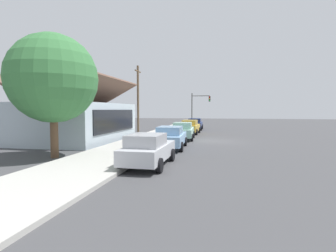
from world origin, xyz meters
The scene contains 12 objects.
ground_plane centered at (0.00, 0.00, 0.00)m, with size 120.00×120.00×0.00m, color #424244.
sidewalk_curb centered at (0.00, 5.60, 0.08)m, with size 60.00×4.20×0.16m, color #B2AFA8.
car_silver centered at (-11.15, 2.77, 0.81)m, with size 4.49×2.03×1.59m.
car_skyblue centered at (-5.24, 2.79, 0.82)m, with size 4.79×2.17×1.59m.
car_seafoam centered at (0.61, 2.74, 0.82)m, with size 4.77×2.18×1.59m.
car_mustard centered at (6.43, 2.73, 0.81)m, with size 4.52×2.04×1.59m.
car_navy centered at (12.68, 2.78, 0.82)m, with size 4.89×2.05×1.59m.
storefront_building centered at (-2.14, 11.98, 1.81)m, with size 11.06×7.94×5.47m.
shade_tree centered at (-10.04, 8.64, 4.49)m, with size 5.01×5.01×7.01m.
traffic_light_main centered at (16.12, 2.54, 3.49)m, with size 0.37×2.79×5.20m.
utility_pole_wooden centered at (4.23, 8.20, 3.93)m, with size 1.80×0.24×7.50m.
fire_hydrant_red centered at (-5.23, 4.20, 0.50)m, with size 0.22×0.22×0.71m.
Camera 1 is at (-23.55, -0.69, 2.75)m, focal length 28.39 mm.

